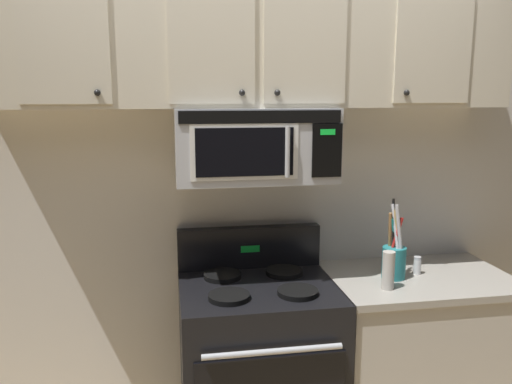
% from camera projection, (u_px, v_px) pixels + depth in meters
% --- Properties ---
extents(back_wall, '(5.20, 0.10, 2.70)m').
position_uv_depth(back_wall, '(247.00, 182.00, 2.79)').
color(back_wall, silver).
rests_on(back_wall, ground_plane).
extents(stove_range, '(0.76, 0.69, 1.12)m').
position_uv_depth(stove_range, '(258.00, 367.00, 2.60)').
color(stove_range, black).
rests_on(stove_range, ground_plane).
extents(over_range_microwave, '(0.76, 0.43, 0.35)m').
position_uv_depth(over_range_microwave, '(254.00, 144.00, 2.50)').
color(over_range_microwave, '#B7BABF').
extents(upper_cabinets, '(2.50, 0.36, 0.55)m').
position_uv_depth(upper_cabinets, '(253.00, 49.00, 2.45)').
color(upper_cabinets, beige).
extents(counter_segment, '(0.93, 0.65, 0.90)m').
position_uv_depth(counter_segment, '(414.00, 355.00, 2.74)').
color(counter_segment, '#BCB7AD').
rests_on(counter_segment, ground_plane).
extents(utensil_crock_teal, '(0.12, 0.12, 0.40)m').
position_uv_depth(utensil_crock_teal, '(394.00, 258.00, 2.60)').
color(utensil_crock_teal, teal).
rests_on(utensil_crock_teal, counter_segment).
extents(salt_shaker, '(0.04, 0.04, 0.09)m').
position_uv_depth(salt_shaker, '(417.00, 265.00, 2.67)').
color(salt_shaker, white).
rests_on(salt_shaker, counter_segment).
extents(pepper_mill, '(0.06, 0.06, 0.18)m').
position_uv_depth(pepper_mill, '(388.00, 270.00, 2.46)').
color(pepper_mill, '#B7B2A8').
rests_on(pepper_mill, counter_segment).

